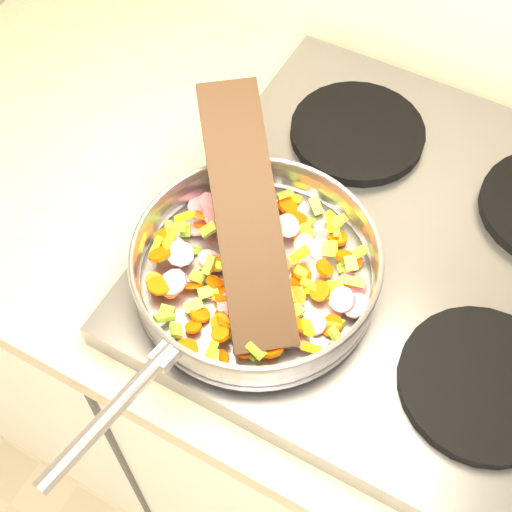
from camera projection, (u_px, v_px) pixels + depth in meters
The scene contains 7 objects.
cooktop at pixel (409, 255), 0.92m from camera, with size 0.60×0.60×0.04m, color #939399.
grate_fl at pixel (263, 280), 0.87m from camera, with size 0.19×0.19×0.02m, color black.
grate_fr at pixel (483, 383), 0.80m from camera, with size 0.19×0.19×0.02m, color black.
grate_bl at pixel (357, 132), 1.01m from camera, with size 0.19×0.19×0.02m, color black.
saute_pan at pixel (255, 266), 0.83m from camera, with size 0.33×0.50×0.06m.
vegetable_heap at pixel (257, 273), 0.84m from camera, with size 0.28×0.28×0.05m.
wooden_spatula at pixel (246, 211), 0.82m from camera, with size 0.32×0.07×0.02m, color black.
Camera 1 is at (-0.63, 1.12, 1.69)m, focal length 50.00 mm.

